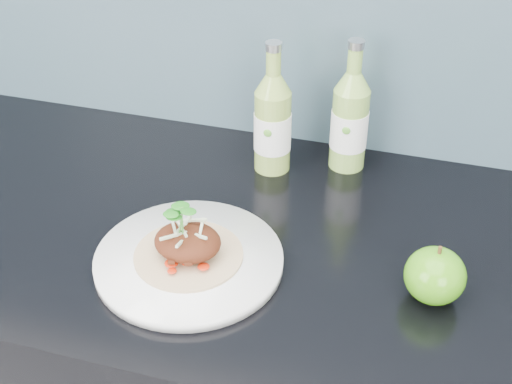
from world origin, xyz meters
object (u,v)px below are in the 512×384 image
dinner_plate (189,260)px  cider_bottle_left (273,123)px  green_apple (435,276)px  cider_bottle_right (350,121)px

dinner_plate → cider_bottle_left: (0.05, 0.27, 0.08)m
green_apple → cider_bottle_right: cider_bottle_right is taller
dinner_plate → green_apple: bearing=5.0°
green_apple → dinner_plate: bearing=-175.0°
dinner_plate → cider_bottle_right: cider_bottle_right is taller
dinner_plate → green_apple: size_ratio=3.06×
dinner_plate → cider_bottle_left: size_ratio=1.38×
cider_bottle_left → dinner_plate: bearing=-85.1°
dinner_plate → cider_bottle_right: 0.37m
dinner_plate → green_apple: green_apple is taller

